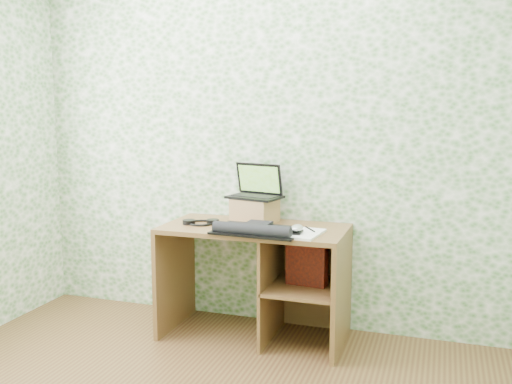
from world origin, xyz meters
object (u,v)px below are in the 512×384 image
(keyboard, at_px, (255,229))
(notepad, at_px, (302,233))
(desk, at_px, (267,266))
(laptop, at_px, (256,190))
(riser, at_px, (255,210))

(keyboard, bearing_deg, notepad, 16.61)
(desk, height_order, laptop, laptop)
(laptop, relative_size, keyboard, 0.71)
(keyboard, bearing_deg, riser, 112.17)
(riser, height_order, laptop, laptop)
(riser, xyz_separation_m, notepad, (0.40, -0.28, -0.07))
(riser, distance_m, keyboard, 0.37)
(keyboard, bearing_deg, desk, 91.73)
(riser, bearing_deg, desk, -43.16)
(riser, bearing_deg, keyboard, -71.12)
(desk, bearing_deg, keyboard, -91.55)
(desk, distance_m, riser, 0.39)
(desk, xyz_separation_m, riser, (-0.12, 0.12, 0.35))
(laptop, distance_m, notepad, 0.55)
(laptop, bearing_deg, riser, -77.14)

